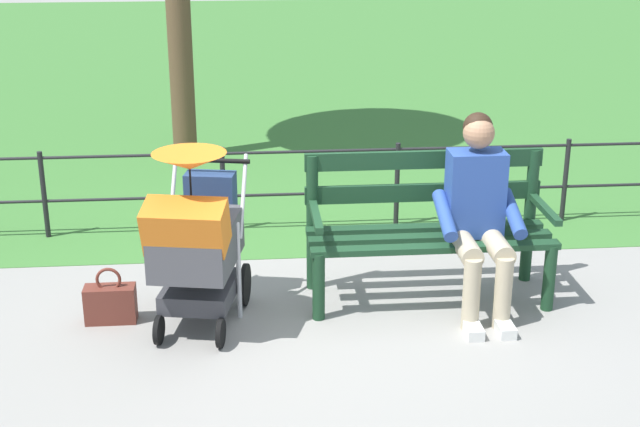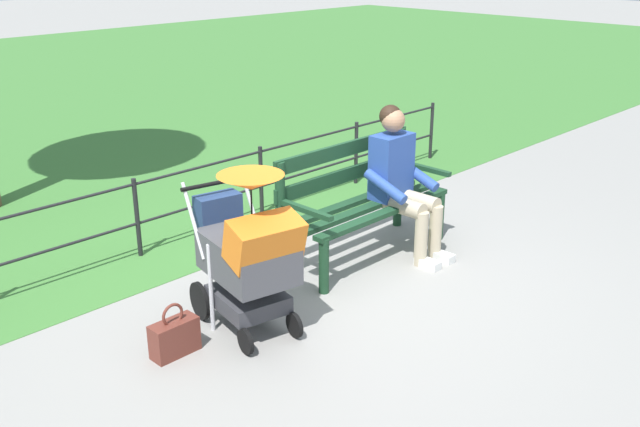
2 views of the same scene
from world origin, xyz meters
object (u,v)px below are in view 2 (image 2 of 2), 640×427
at_px(stroller, 248,251).
at_px(handbag, 174,337).
at_px(park_bench, 359,196).
at_px(person_on_bench, 401,177).

bearing_deg(stroller, handbag, -9.59).
height_order(stroller, handbag, stroller).
bearing_deg(park_bench, person_on_bench, 141.51).
height_order(park_bench, stroller, stroller).
xyz_separation_m(park_bench, person_on_bench, (-0.28, 0.22, 0.15)).
height_order(person_on_bench, handbag, person_on_bench).
relative_size(park_bench, handbag, 4.33).
height_order(park_bench, person_on_bench, person_on_bench).
distance_m(park_bench, handbag, 2.12).
bearing_deg(handbag, stroller, 170.41).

